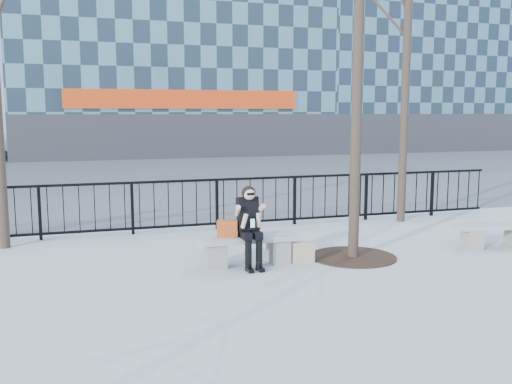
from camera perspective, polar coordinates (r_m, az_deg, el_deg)
name	(u,v)px	position (r m, az deg, el deg)	size (l,w,h in m)	color
ground	(247,265)	(9.59, -0.86, -7.26)	(120.00, 120.00, 0.00)	#A1A09C
street_surface	(145,173)	(24.15, -11.02, 1.88)	(60.00, 23.00, 0.01)	#474747
railing	(208,204)	(12.32, -4.83, -1.23)	(14.00, 0.06, 1.10)	black
tree_grate	(353,257)	(10.18, 9.67, -6.40)	(1.50, 1.50, 0.02)	black
bench_main	(247,247)	(9.51, -0.87, -5.52)	(1.65, 0.46, 0.49)	slate
bench_second	(494,233)	(11.64, 22.75, -3.79)	(1.49, 0.42, 0.44)	slate
seated_woman	(250,227)	(9.28, -0.59, -3.52)	(0.50, 0.64, 1.34)	black
handbag	(227,229)	(9.37, -2.88, -3.68)	(0.34, 0.16, 0.28)	#A64114
shopping_bag	(303,253)	(9.68, 4.72, -6.05)	(0.38, 0.14, 0.36)	#C1B189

